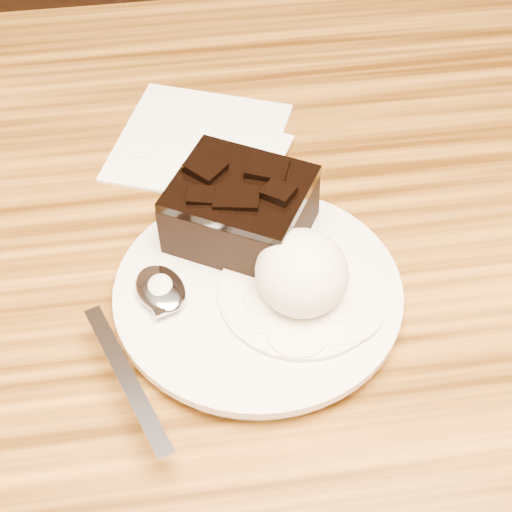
{
  "coord_description": "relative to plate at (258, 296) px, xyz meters",
  "views": [
    {
      "loc": [
        0.04,
        -0.39,
        1.21
      ],
      "look_at": [
        0.1,
        -0.01,
        0.79
      ],
      "focal_mm": 57.42,
      "sensor_mm": 36.0,
      "label": 1
    }
  ],
  "objects": [
    {
      "name": "crumb_b",
      "position": [
        -0.02,
        -0.03,
        0.01
      ],
      "size": [
        0.01,
        0.01,
        0.0
      ],
      "primitive_type": "cube",
      "rotation": [
        0.0,
        0.0,
        0.49
      ],
      "color": "black",
      "rests_on": "plate"
    },
    {
      "name": "crumb_a",
      "position": [
        0.03,
        -0.02,
        0.01
      ],
      "size": [
        0.01,
        0.01,
        0.0
      ],
      "primitive_type": "cube",
      "rotation": [
        0.0,
        0.0,
        1.42
      ],
      "color": "black",
      "rests_on": "plate"
    },
    {
      "name": "melt_puddle",
      "position": [
        0.03,
        -0.01,
        0.01
      ],
      "size": [
        0.12,
        0.12,
        0.0
      ],
      "primitive_type": "cylinder",
      "color": "white",
      "rests_on": "plate"
    },
    {
      "name": "ice_cream_scoop",
      "position": [
        0.03,
        -0.01,
        0.03
      ],
      "size": [
        0.06,
        0.07,
        0.05
      ],
      "primitive_type": "ellipsoid",
      "color": "white",
      "rests_on": "plate"
    },
    {
      "name": "napkin",
      "position": [
        -0.02,
        0.18,
        -0.01
      ],
      "size": [
        0.18,
        0.18,
        0.01
      ],
      "primitive_type": "cube",
      "rotation": [
        0.0,
        0.0,
        -0.39
      ],
      "color": "white",
      "rests_on": "dining_table"
    },
    {
      "name": "crumb_c",
      "position": [
        -0.0,
        -0.02,
        0.01
      ],
      "size": [
        0.01,
        0.01,
        0.0
      ],
      "primitive_type": "cube",
      "rotation": [
        0.0,
        0.0,
        1.23
      ],
      "color": "black",
      "rests_on": "plate"
    },
    {
      "name": "plate",
      "position": [
        0.0,
        0.0,
        0.0
      ],
      "size": [
        0.21,
        0.21,
        0.02
      ],
      "primitive_type": "cylinder",
      "color": "white",
      "rests_on": "dining_table"
    },
    {
      "name": "spoon",
      "position": [
        -0.07,
        0.0,
        0.01
      ],
      "size": [
        0.1,
        0.19,
        0.01
      ],
      "primitive_type": null,
      "rotation": [
        0.0,
        0.0,
        0.35
      ],
      "color": "silver",
      "rests_on": "plate"
    },
    {
      "name": "brownie",
      "position": [
        -0.0,
        0.06,
        0.03
      ],
      "size": [
        0.12,
        0.12,
        0.04
      ],
      "primitive_type": "cube",
      "rotation": [
        0.0,
        0.0,
        -0.53
      ],
      "color": "black",
      "rests_on": "plate"
    }
  ]
}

